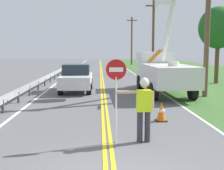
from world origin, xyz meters
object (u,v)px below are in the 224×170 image
Objects in this scene: utility_pole_far at (132,40)px; utility_pole_mid at (153,36)px; traffic_cone_lead at (161,112)px; traffic_cone_mid at (145,99)px; traffic_cone_tail at (147,90)px; stop_sign_paddle at (116,82)px; utility_bucket_truck at (162,69)px; oncoming_sedan_nearest at (76,78)px; roadside_tree_verge at (218,28)px; utility_pole_near at (208,14)px; flagger_worker at (144,105)px.

utility_pole_mid is at bearing -89.51° from utility_pole_far.
traffic_cone_mid is at bearing 92.26° from traffic_cone_lead.
stop_sign_paddle is at bearing -104.97° from traffic_cone_tail.
traffic_cone_lead is at bearing -87.74° from traffic_cone_mid.
utility_bucket_truck is at bearing -93.39° from utility_pole_far.
roadside_tree_verge is (10.58, 4.02, 3.44)m from oncoming_sedan_nearest.
utility_pole_near is (5.43, 7.85, 2.81)m from stop_sign_paddle.
oncoming_sedan_nearest is at bearing -102.08° from utility_pole_far.
traffic_cone_tail is (-3.32, -15.95, -3.86)m from utility_pole_mid.
utility_bucket_truck is 0.85× the size of utility_pole_mid.
stop_sign_paddle is at bearing -96.94° from utility_pole_far.
oncoming_sedan_nearest is at bearing 104.74° from flagger_worker.
stop_sign_paddle is at bearing -177.26° from flagger_worker.
traffic_cone_mid is (-3.69, -38.81, -4.09)m from utility_pole_far.
utility_pole_near is at bearing -8.14° from traffic_cone_tail.
utility_bucket_truck is at bearing -98.49° from utility_pole_mid.
utility_pole_near is 1.08× the size of utility_pole_mid.
flagger_worker reaches higher than oncoming_sedan_nearest.
utility_pole_far is at bearing 90.49° from utility_pole_mid.
utility_pole_mid is (0.11, 16.41, -0.32)m from utility_pole_near.
utility_bucket_truck is 4.02m from utility_pole_near.
utility_pole_mid is 11.47× the size of traffic_cone_mid.
utility_pole_far reaches higher than flagger_worker.
roadside_tree_verge is at bearing 59.71° from traffic_cone_lead.
utility_bucket_truck reaches higher than traffic_cone_tail.
stop_sign_paddle is 0.27× the size of utility_pole_far.
utility_pole_near reaches higher than utility_pole_far.
traffic_cone_lead is at bearing -102.38° from utility_bucket_truck.
utility_bucket_truck is 5.31m from oncoming_sedan_nearest.
traffic_cone_lead and traffic_cone_tail have the same top height.
oncoming_sedan_nearest is 5.87× the size of traffic_cone_tail.
utility_pole_near is 16.41m from utility_pole_mid.
roadside_tree_verge is (3.31, -29.94, -0.15)m from utility_pole_far.
flagger_worker is at bearing -119.20° from roadside_tree_verge.
utility_pole_far is 42.08m from traffic_cone_lead.
traffic_cone_lead is 5.92m from traffic_cone_tail.
traffic_cone_lead is 2.92m from traffic_cone_mid.
utility_pole_far reaches higher than stop_sign_paddle.
flagger_worker is at bearing -75.26° from oncoming_sedan_nearest.
utility_pole_mid is (2.23, 14.95, 2.77)m from utility_bucket_truck.
utility_pole_mid reaches higher than traffic_cone_tail.
flagger_worker is 0.31× the size of roadside_tree_verge.
utility_pole_far is (-0.17, 19.88, 0.23)m from utility_pole_mid.
utility_pole_mid is 1.36× the size of roadside_tree_verge.
oncoming_sedan_nearest reaches higher than traffic_cone_mid.
flagger_worker is 16.54m from roadside_tree_verge.
traffic_cone_lead is at bearing -120.29° from roadside_tree_verge.
roadside_tree_verge is at bearing 60.80° from flagger_worker.
traffic_cone_tail is (-3.21, 0.46, -4.18)m from utility_pole_near.
traffic_cone_lead is (-1.51, -6.89, -1.09)m from utility_bucket_truck.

